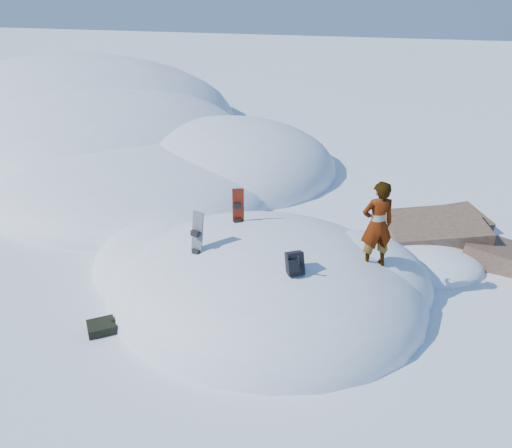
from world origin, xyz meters
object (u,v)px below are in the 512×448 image
(snowboard_red, at_px, (238,215))
(snowboard_dark, at_px, (197,244))
(backpack, at_px, (295,264))
(person, at_px, (377,225))

(snowboard_red, relative_size, snowboard_dark, 0.98)
(snowboard_dark, bearing_deg, snowboard_red, 90.60)
(snowboard_red, height_order, snowboard_dark, snowboard_red)
(snowboard_red, relative_size, backpack, 2.62)
(snowboard_dark, height_order, person, person)
(snowboard_red, bearing_deg, person, -28.26)
(snowboard_dark, xyz_separation_m, backpack, (2.06, -0.25, 0.03))
(snowboard_red, bearing_deg, snowboard_dark, -126.89)
(backpack, bearing_deg, snowboard_dark, 140.54)
(snowboard_dark, relative_size, person, 0.76)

